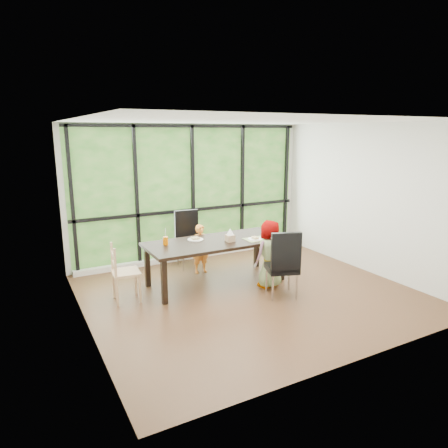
{
  "coord_description": "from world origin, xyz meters",
  "views": [
    {
      "loc": [
        -3.24,
        -5.16,
        2.54
      ],
      "look_at": [
        -0.16,
        0.57,
        1.05
      ],
      "focal_mm": 32.32,
      "sensor_mm": 36.0,
      "label": 1
    }
  ],
  "objects": [
    {
      "name": "ground",
      "position": [
        0.0,
        0.0,
        0.0
      ],
      "size": [
        5.0,
        5.0,
        0.0
      ],
      "primitive_type": "plane",
      "color": "black",
      "rests_on": "ground"
    },
    {
      "name": "back_wall",
      "position": [
        0.0,
        2.25,
        1.35
      ],
      "size": [
        5.0,
        0.0,
        5.0
      ],
      "primitive_type": "plane",
      "rotation": [
        1.57,
        0.0,
        0.0
      ],
      "color": "silver",
      "rests_on": "ground"
    },
    {
      "name": "crepe_rolls_far",
      "position": [
        -0.55,
        0.88,
        0.78
      ],
      "size": [
        0.15,
        0.12,
        0.04
      ],
      "primitive_type": null,
      "color": "tan",
      "rests_on": "plate_far"
    },
    {
      "name": "orange_cup",
      "position": [
        -1.1,
        0.84,
        0.82
      ],
      "size": [
        0.08,
        0.08,
        0.13
      ],
      "primitive_type": "cylinder",
      "color": "#E16800",
      "rests_on": "dining_table"
    },
    {
      "name": "straw_pink",
      "position": [
        0.74,
        0.36,
        0.89
      ],
      "size": [
        0.01,
        0.04,
        0.2
      ],
      "primitive_type": "cylinder",
      "rotation": [
        0.14,
        0.0,
        0.0
      ],
      "color": "pink",
      "rests_on": "green_cup"
    },
    {
      "name": "chair_interior_leather",
      "position": [
        0.39,
        -0.32,
        0.54
      ],
      "size": [
        0.59,
        0.59,
        1.08
      ],
      "primitive_type": "cube",
      "rotation": [
        0.0,
        0.0,
        2.8
      ],
      "color": "black",
      "rests_on": "ground"
    },
    {
      "name": "window_mullions",
      "position": [
        0.0,
        2.19,
        1.35
      ],
      "size": [
        4.8,
        0.06,
        2.65
      ],
      "primitive_type": null,
      "color": "black",
      "rests_on": "back_wall"
    },
    {
      "name": "foliage_backdrop",
      "position": [
        0.0,
        2.23,
        1.35
      ],
      "size": [
        4.8,
        0.02,
        2.65
      ],
      "primitive_type": "cube",
      "color": "#214D18",
      "rests_on": "back_wall"
    },
    {
      "name": "child_toddler",
      "position": [
        -0.26,
        1.28,
        0.45
      ],
      "size": [
        0.34,
        0.22,
        0.91
      ],
      "primitive_type": "imported",
      "rotation": [
        0.0,
        0.0,
        -0.02
      ],
      "color": "orange",
      "rests_on": "ground"
    },
    {
      "name": "window_sill",
      "position": [
        0.0,
        2.15,
        0.05
      ],
      "size": [
        4.8,
        0.12,
        0.1
      ],
      "primitive_type": "cube",
      "color": "silver",
      "rests_on": "ground"
    },
    {
      "name": "crepe_rolls_near",
      "position": [
        0.36,
        0.43,
        0.78
      ],
      "size": [
        0.1,
        0.12,
        0.04
      ],
      "primitive_type": null,
      "color": "tan",
      "rests_on": "plate_near"
    },
    {
      "name": "child_older",
      "position": [
        0.43,
        0.1,
        0.57
      ],
      "size": [
        0.6,
        0.43,
        1.14
      ],
      "primitive_type": "imported",
      "rotation": [
        0.0,
        0.0,
        3.28
      ],
      "color": "gray",
      "rests_on": "ground"
    },
    {
      "name": "tissue",
      "position": [
        -0.07,
        0.52,
        0.92
      ],
      "size": [
        0.12,
        0.12,
        0.11
      ],
      "primitive_type": "cone",
      "color": "white",
      "rests_on": "tissue_box"
    },
    {
      "name": "green_cup",
      "position": [
        0.74,
        0.36,
        0.8
      ],
      "size": [
        0.07,
        0.07,
        0.1
      ],
      "primitive_type": "cylinder",
      "color": "#53D927",
      "rests_on": "dining_table"
    },
    {
      "name": "chair_end_beech",
      "position": [
        -1.81,
        0.67,
        0.45
      ],
      "size": [
        0.44,
        0.46,
        0.9
      ],
      "primitive_type": "cube",
      "rotation": [
        0.0,
        0.0,
        1.47
      ],
      "color": "tan",
      "rests_on": "ground"
    },
    {
      "name": "plate_far",
      "position": [
        -0.55,
        0.88,
        0.76
      ],
      "size": [
        0.27,
        0.27,
        0.02
      ],
      "primitive_type": "cylinder",
      "color": "white",
      "rests_on": "dining_table"
    },
    {
      "name": "white_mug",
      "position": [
        0.84,
        0.7,
        0.8
      ],
      "size": [
        0.09,
        0.09,
        0.09
      ],
      "primitive_type": "cylinder",
      "color": "white",
      "rests_on": "dining_table"
    },
    {
      "name": "straw_white",
      "position": [
        -1.1,
        0.84,
        0.92
      ],
      "size": [
        0.01,
        0.04,
        0.2
      ],
      "primitive_type": "cylinder",
      "rotation": [
        0.14,
        0.0,
        0.0
      ],
      "color": "white",
      "rests_on": "orange_cup"
    },
    {
      "name": "dining_table",
      "position": [
        -0.26,
        0.67,
        0.38
      ],
      "size": [
        2.43,
        1.2,
        0.75
      ],
      "primitive_type": "cube",
      "rotation": [
        0.0,
        0.0,
        0.08
      ],
      "color": "black",
      "rests_on": "ground"
    },
    {
      "name": "placemat",
      "position": [
        0.41,
        0.43,
        0.75
      ],
      "size": [
        0.42,
        0.31,
        0.01
      ],
      "primitive_type": "cube",
      "color": "tan",
      "rests_on": "dining_table"
    },
    {
      "name": "chair_window_leather",
      "position": [
        -0.32,
        1.66,
        0.54
      ],
      "size": [
        0.5,
        0.5,
        1.08
      ],
      "primitive_type": "cube",
      "rotation": [
        0.0,
        0.0,
        -0.1
      ],
      "color": "black",
      "rests_on": "ground"
    },
    {
      "name": "plate_near",
      "position": [
        0.36,
        0.43,
        0.76
      ],
      "size": [
        0.25,
        0.25,
        0.02
      ],
      "primitive_type": "cylinder",
      "color": "white",
      "rests_on": "dining_table"
    },
    {
      "name": "tissue_box",
      "position": [
        -0.07,
        0.52,
        0.81
      ],
      "size": [
        0.13,
        0.13,
        0.11
      ],
      "primitive_type": "cube",
      "color": "tan",
      "rests_on": "dining_table"
    }
  ]
}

